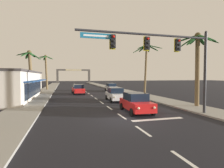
% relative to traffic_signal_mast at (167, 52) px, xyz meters
% --- Properties ---
extents(ground_plane, '(220.00, 220.00, 0.00)m').
position_rel_traffic_signal_mast_xyz_m(ground_plane, '(-3.17, 0.10, -4.94)').
color(ground_plane, black).
extents(sidewalk_right, '(3.20, 110.00, 0.14)m').
position_rel_traffic_signal_mast_xyz_m(sidewalk_right, '(4.63, 20.10, -4.87)').
color(sidewalk_right, gray).
rests_on(sidewalk_right, ground).
extents(sidewalk_left, '(3.20, 110.00, 0.14)m').
position_rel_traffic_signal_mast_xyz_m(sidewalk_left, '(-10.97, 20.10, -4.87)').
color(sidewalk_left, gray).
rests_on(sidewalk_left, ground).
extents(lane_markings, '(4.28, 89.42, 0.01)m').
position_rel_traffic_signal_mast_xyz_m(lane_markings, '(-2.76, 20.90, -4.93)').
color(lane_markings, silver).
rests_on(lane_markings, ground).
extents(traffic_signal_mast, '(10.38, 0.41, 6.71)m').
position_rel_traffic_signal_mast_xyz_m(traffic_signal_mast, '(0.00, 0.00, 0.00)').
color(traffic_signal_mast, '#2D2D33').
rests_on(traffic_signal_mast, ground).
extents(sedan_lead_at_stop_bar, '(2.09, 4.50, 1.68)m').
position_rel_traffic_signal_mast_xyz_m(sedan_lead_at_stop_bar, '(-1.51, 2.22, -4.08)').
color(sedan_lead_at_stop_bar, red).
rests_on(sedan_lead_at_stop_bar, ground).
extents(sedan_third_in_queue, '(2.11, 4.51, 1.68)m').
position_rel_traffic_signal_mast_xyz_m(sedan_third_in_queue, '(-1.25, 9.35, -4.08)').
color(sedan_third_in_queue, silver).
rests_on(sedan_third_in_queue, ground).
extents(sedan_oncoming_far, '(2.12, 4.52, 1.68)m').
position_rel_traffic_signal_mast_xyz_m(sedan_oncoming_far, '(-5.06, 19.50, -4.08)').
color(sedan_oncoming_far, red).
rests_on(sedan_oncoming_far, ground).
extents(sedan_parked_nearest_kerb, '(1.99, 4.47, 1.68)m').
position_rel_traffic_signal_mast_xyz_m(sedan_parked_nearest_kerb, '(1.99, 23.55, -4.08)').
color(sedan_parked_nearest_kerb, silver).
rests_on(sedan_parked_nearest_kerb, ground).
extents(palm_left_second, '(3.15, 3.18, 6.65)m').
position_rel_traffic_signal_mast_xyz_m(palm_left_second, '(-11.88, 14.60, -0.53)').
color(palm_left_second, brown).
rests_on(palm_left_second, ground).
extents(palm_left_third, '(3.39, 3.21, 7.90)m').
position_rel_traffic_signal_mast_xyz_m(palm_left_third, '(-11.26, 30.42, 0.24)').
color(palm_left_third, brown).
rests_on(palm_left_third, ground).
extents(palm_right_nearest, '(3.84, 3.98, 7.42)m').
position_rel_traffic_signal_mast_xyz_m(palm_right_nearest, '(5.37, 3.01, 0.27)').
color(palm_right_nearest, brown).
rests_on(palm_right_nearest, ground).
extents(palm_right_second, '(4.71, 4.84, 8.41)m').
position_rel_traffic_signal_mast_xyz_m(palm_right_second, '(5.42, 14.48, 1.27)').
color(palm_right_second, brown).
rests_on(palm_right_second, ground).
extents(storefront_strip_left, '(8.93, 16.47, 3.84)m').
position_rel_traffic_signal_mast_xyz_m(storefront_strip_left, '(-15.31, 14.63, -3.01)').
color(storefront_strip_left, beige).
rests_on(storefront_strip_left, ground).
extents(town_gateway_arch, '(14.84, 0.90, 6.32)m').
position_rel_traffic_signal_mast_xyz_m(town_gateway_arch, '(-3.17, 69.75, -0.80)').
color(town_gateway_arch, '#423D38').
rests_on(town_gateway_arch, ground).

